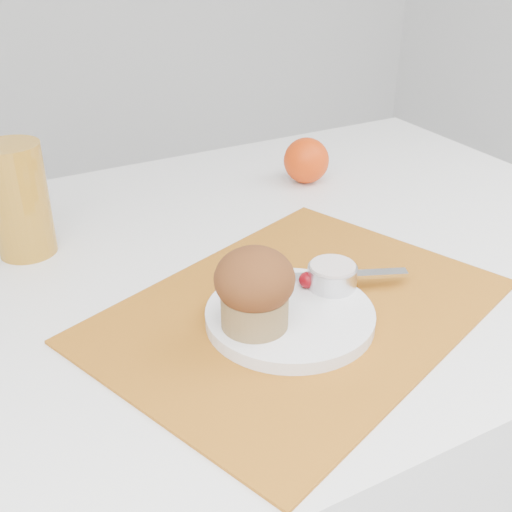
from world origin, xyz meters
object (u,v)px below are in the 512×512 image
juice_glass (19,200)px  muffin (255,288)px  table (240,457)px  orange (306,160)px  plate (290,316)px

juice_glass → muffin: size_ratio=1.69×
table → juice_glass: 0.53m
table → juice_glass: juice_glass is taller
orange → muffin: muffin is taller
table → orange: bearing=38.8°
plate → orange: (0.24, 0.35, 0.03)m
table → muffin: muffin is taller
table → juice_glass: size_ratio=7.80×
plate → muffin: bearing=-174.1°
orange → muffin: (-0.29, -0.36, 0.03)m
orange → juice_glass: juice_glass is taller
plate → orange: 0.43m
muffin → table: bearing=68.9°
plate → muffin: muffin is taller
table → muffin: size_ratio=13.22×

